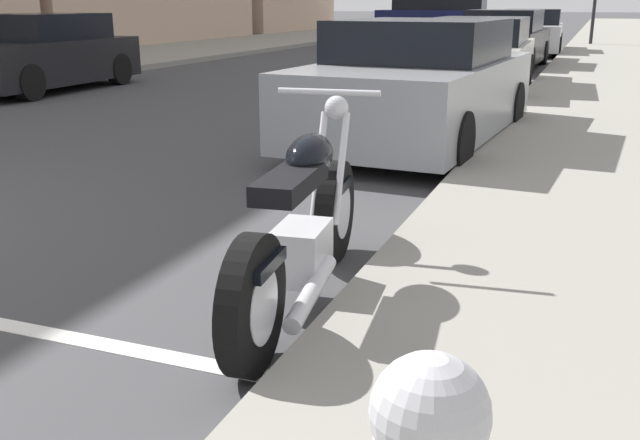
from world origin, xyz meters
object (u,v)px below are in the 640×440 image
(parked_car_far_down_curb, at_px, (478,56))
(crossing_truck, at_px, (439,15))
(car_opposite_curb, at_px, (42,54))
(parked_motorcycle, at_px, (303,229))
(parked_car_at_intersection, at_px, (531,33))
(parked_car_second_in_row, at_px, (419,86))
(parked_car_near_corner, at_px, (505,41))

(parked_car_far_down_curb, relative_size, crossing_truck, 0.87)
(parked_car_far_down_curb, height_order, car_opposite_curb, car_opposite_curb)
(parked_motorcycle, xyz_separation_m, parked_car_far_down_curb, (10.19, 0.69, 0.22))
(parked_car_at_intersection, distance_m, crossing_truck, 9.03)
(parked_car_second_in_row, bearing_deg, parked_motorcycle, -169.75)
(parked_car_near_corner, bearing_deg, car_opposite_curb, 138.07)
(crossing_truck, relative_size, car_opposite_curb, 1.31)
(car_opposite_curb, bearing_deg, parked_car_far_down_curb, 106.29)
(parked_car_at_intersection, height_order, crossing_truck, crossing_truck)
(parked_car_second_in_row, height_order, car_opposite_curb, parked_car_second_in_row)
(parked_car_far_down_curb, bearing_deg, parked_motorcycle, -177.95)
(parked_car_second_in_row, height_order, crossing_truck, crossing_truck)
(parked_car_near_corner, xyz_separation_m, parked_car_at_intersection, (5.65, -0.13, -0.02))
(car_opposite_curb, bearing_deg, crossing_truck, 169.49)
(parked_car_far_down_curb, bearing_deg, parked_car_second_in_row, 179.81)
(parked_motorcycle, height_order, parked_car_near_corner, parked_car_near_corner)
(parked_motorcycle, xyz_separation_m, parked_car_near_corner, (15.55, 0.87, 0.25))
(parked_car_far_down_curb, bearing_deg, parked_car_near_corner, 0.16)
(parked_motorcycle, distance_m, parked_car_far_down_curb, 10.21)
(parked_motorcycle, distance_m, parked_car_at_intersection, 21.21)
(parked_car_far_down_curb, xyz_separation_m, parked_car_near_corner, (5.36, 0.18, 0.02))
(crossing_truck, bearing_deg, parked_car_at_intersection, 119.32)
(parked_car_second_in_row, distance_m, parked_car_at_intersection, 16.30)
(parked_car_near_corner, bearing_deg, parked_car_far_down_curb, -176.61)
(parked_motorcycle, bearing_deg, parked_car_far_down_curb, -2.19)
(parked_car_far_down_curb, relative_size, car_opposite_curb, 1.14)
(parked_motorcycle, relative_size, car_opposite_curb, 0.54)
(car_opposite_curb, bearing_deg, parked_car_near_corner, 134.21)
(parked_car_second_in_row, xyz_separation_m, parked_car_at_intersection, (16.30, 0.20, -0.01))
(parked_car_near_corner, xyz_separation_m, car_opposite_curb, (-7.97, 7.53, -0.00))
(car_opposite_curb, bearing_deg, parked_car_at_intersection, 148.20)
(parked_motorcycle, xyz_separation_m, parked_car_second_in_row, (4.90, 0.54, 0.24))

